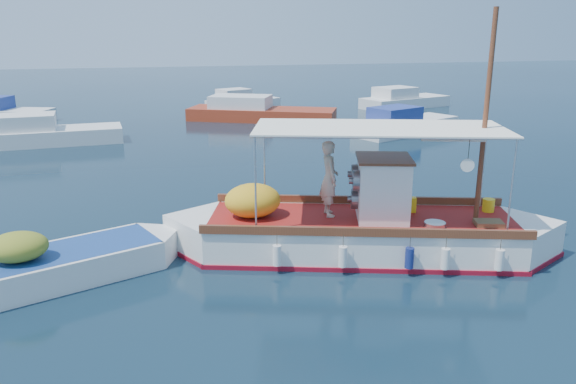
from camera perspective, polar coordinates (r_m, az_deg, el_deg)
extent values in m
plane|color=black|center=(15.94, 5.02, -5.16)|extent=(160.00, 160.00, 0.00)
cube|color=white|center=(15.24, 7.35, -4.76)|extent=(8.45, 4.98, 1.18)
cube|color=white|center=(15.44, -7.69, -4.48)|extent=(2.55, 2.55, 1.18)
cube|color=white|center=(16.06, 21.82, -4.72)|extent=(2.55, 2.55, 1.18)
cube|color=maroon|center=(15.36, 7.31, -5.99)|extent=(8.58, 5.09, 0.19)
cube|color=maroon|center=(15.04, 7.43, -2.74)|extent=(8.39, 4.77, 0.06)
cube|color=brown|center=(16.28, 7.10, -0.78)|extent=(7.78, 2.56, 0.21)
cube|color=brown|center=(13.74, 7.86, -4.05)|extent=(7.78, 2.56, 0.21)
cube|color=white|center=(14.85, 9.60, 0.25)|extent=(1.64, 1.71, 1.60)
cube|color=brown|center=(14.65, 9.76, 3.39)|extent=(1.78, 1.85, 0.06)
cylinder|color=slate|center=(14.37, 7.06, 1.14)|extent=(0.39, 0.58, 0.53)
cylinder|color=slate|center=(15.03, 6.88, 1.82)|extent=(0.39, 0.58, 0.53)
cylinder|color=slate|center=(14.86, 6.89, -0.70)|extent=(0.39, 0.58, 0.53)
cylinder|color=brown|center=(14.96, 19.41, 7.01)|extent=(0.16, 0.16, 5.35)
cylinder|color=brown|center=(14.81, 16.07, 5.53)|extent=(1.86, 0.66, 0.09)
cylinder|color=silver|center=(15.85, -2.41, 2.98)|extent=(0.06, 0.06, 2.41)
cylinder|color=silver|center=(13.59, -3.32, 0.71)|extent=(0.06, 0.06, 2.41)
cylinder|color=silver|center=(16.45, 19.26, 2.56)|extent=(0.06, 0.06, 2.41)
cylinder|color=silver|center=(14.28, 21.79, 0.32)|extent=(0.06, 0.06, 2.41)
cube|color=white|center=(14.48, 9.27, 6.45)|extent=(6.79, 4.36, 0.04)
ellipsoid|color=gold|center=(14.94, -3.61, -0.87)|extent=(1.81, 1.67, 0.90)
cube|color=yellow|center=(15.70, 12.37, -1.27)|extent=(0.31, 0.26, 0.43)
cylinder|color=yellow|center=(16.35, 19.69, -1.28)|extent=(0.40, 0.40, 0.36)
cube|color=brown|center=(15.22, 19.71, -3.02)|extent=(0.81, 0.67, 0.13)
cylinder|color=#B2B2B2|center=(14.73, 14.69, -3.22)|extent=(0.67, 0.67, 0.13)
cylinder|color=white|center=(13.89, 17.77, 2.60)|extent=(0.32, 0.13, 0.32)
cylinder|color=white|center=(13.79, -1.13, -6.44)|extent=(0.27, 0.27, 0.51)
cylinder|color=navy|center=(13.95, 12.23, -6.56)|extent=(0.27, 0.27, 0.51)
cylinder|color=white|center=(14.45, 20.68, -6.45)|extent=(0.27, 0.27, 0.51)
imported|color=#C0B69F|center=(14.91, 4.22, 1.38)|extent=(0.54, 0.78, 2.03)
cube|color=white|center=(14.60, -22.27, -7.37)|extent=(5.01, 3.41, 0.91)
cube|color=white|center=(15.23, -13.75, -5.60)|extent=(1.69, 1.69, 0.91)
cube|color=navy|center=(14.44, -22.45, -5.78)|extent=(4.94, 3.22, 0.05)
ellipsoid|color=olive|center=(14.18, -25.77, -5.04)|extent=(1.65, 1.51, 0.67)
cube|color=silver|center=(32.06, -23.01, 5.05)|extent=(7.41, 2.96, 1.00)
cube|color=silver|center=(32.02, -25.13, 6.43)|extent=(3.05, 2.26, 0.80)
cube|color=#993019|center=(37.38, -2.66, 7.74)|extent=(9.86, 6.68, 1.00)
cube|color=silver|center=(37.63, -4.84, 9.13)|extent=(4.49, 3.81, 0.80)
cube|color=silver|center=(33.36, 11.89, 6.38)|extent=(7.11, 4.69, 1.00)
cube|color=navy|center=(32.46, 10.80, 7.78)|extent=(3.23, 2.79, 0.80)
cube|color=silver|center=(44.64, 11.78, 8.80)|extent=(7.53, 4.61, 1.00)
cube|color=silver|center=(43.81, 10.83, 9.90)|extent=(3.37, 2.96, 0.80)
cube|color=silver|center=(41.28, -26.85, 6.82)|extent=(6.40, 4.24, 1.00)
cube|color=silver|center=(42.45, -4.54, 8.72)|extent=(5.80, 3.98, 1.00)
cube|color=silver|center=(41.90, -5.52, 9.84)|extent=(2.67, 2.42, 0.80)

